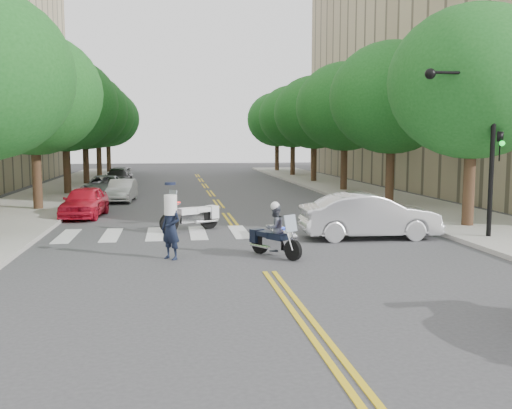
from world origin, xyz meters
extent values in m
plane|color=#38383A|center=(0.00, 0.00, 0.00)|extent=(140.00, 140.00, 0.00)
cube|color=#9E9991|center=(-9.50, 22.00, 0.07)|extent=(5.00, 60.00, 0.15)
cube|color=#9E9991|center=(9.50, 22.00, 0.07)|extent=(5.00, 60.00, 0.15)
cylinder|color=#382316|center=(-8.80, 14.00, 1.66)|extent=(0.44, 0.44, 3.32)
ellipsoid|color=#175019|center=(-8.80, 14.00, 5.56)|extent=(6.40, 6.40, 5.76)
cylinder|color=#382316|center=(-8.80, 22.00, 1.66)|extent=(0.44, 0.44, 3.32)
ellipsoid|color=#175019|center=(-8.80, 22.00, 5.56)|extent=(6.40, 6.40, 5.76)
cylinder|color=#382316|center=(-8.80, 30.00, 1.66)|extent=(0.44, 0.44, 3.32)
ellipsoid|color=#175019|center=(-8.80, 30.00, 5.56)|extent=(6.40, 6.40, 5.76)
cylinder|color=#382316|center=(-8.80, 38.00, 1.66)|extent=(0.44, 0.44, 3.32)
ellipsoid|color=#175019|center=(-8.80, 38.00, 5.56)|extent=(6.40, 6.40, 5.76)
cylinder|color=#382316|center=(-8.80, 46.00, 1.66)|extent=(0.44, 0.44, 3.32)
ellipsoid|color=#175019|center=(-8.80, 46.00, 5.56)|extent=(6.40, 6.40, 5.76)
cylinder|color=#382316|center=(8.80, 6.00, 1.66)|extent=(0.44, 0.44, 3.32)
ellipsoid|color=#175019|center=(8.80, 6.00, 5.56)|extent=(6.40, 6.40, 5.76)
cylinder|color=#382316|center=(8.80, 14.00, 1.66)|extent=(0.44, 0.44, 3.32)
ellipsoid|color=#175019|center=(8.80, 14.00, 5.56)|extent=(6.40, 6.40, 5.76)
cylinder|color=#382316|center=(8.80, 22.00, 1.66)|extent=(0.44, 0.44, 3.32)
ellipsoid|color=#175019|center=(8.80, 22.00, 5.56)|extent=(6.40, 6.40, 5.76)
cylinder|color=#382316|center=(8.80, 30.00, 1.66)|extent=(0.44, 0.44, 3.32)
ellipsoid|color=#175019|center=(8.80, 30.00, 5.56)|extent=(6.40, 6.40, 5.76)
cylinder|color=#382316|center=(8.80, 38.00, 1.66)|extent=(0.44, 0.44, 3.32)
ellipsoid|color=#175019|center=(8.80, 38.00, 5.56)|extent=(6.40, 6.40, 5.76)
cylinder|color=#382316|center=(8.80, 46.00, 1.66)|extent=(0.44, 0.44, 3.32)
ellipsoid|color=#175019|center=(8.80, 46.00, 5.56)|extent=(6.40, 6.40, 5.76)
cylinder|color=black|center=(8.20, 3.50, 3.00)|extent=(0.16, 0.16, 6.00)
cylinder|color=black|center=(7.00, 3.50, 5.60)|extent=(2.40, 0.10, 0.10)
sphere|color=black|center=(5.90, 3.50, 5.55)|extent=(0.36, 0.36, 0.36)
imported|color=black|center=(8.45, 3.50, 3.20)|extent=(0.16, 0.20, 1.00)
sphere|color=#0CCC26|center=(8.45, 3.35, 3.30)|extent=(0.18, 0.18, 0.18)
cylinder|color=black|center=(0.91, 1.28, 0.30)|extent=(0.43, 0.57, 0.60)
cylinder|color=black|center=(0.14, 2.46, 0.30)|extent=(0.46, 0.59, 0.60)
cube|color=silver|center=(0.50, 1.91, 0.40)|extent=(0.67, 0.82, 0.28)
cube|color=black|center=(0.55, 1.84, 0.62)|extent=(0.60, 0.69, 0.19)
cube|color=black|center=(0.28, 2.24, 0.64)|extent=(0.56, 0.60, 0.14)
cube|color=black|center=(0.06, 2.57, 0.53)|extent=(0.47, 0.43, 0.40)
cube|color=#8C99A5|center=(0.84, 1.38, 1.06)|extent=(0.44, 0.35, 0.48)
cube|color=red|center=(0.85, 1.56, 0.90)|extent=(0.12, 0.12, 0.07)
cube|color=#0C26E5|center=(0.67, 1.44, 0.90)|extent=(0.12, 0.12, 0.07)
imported|color=#474C56|center=(0.50, 1.91, 0.85)|extent=(0.85, 0.81, 1.39)
sphere|color=silver|center=(0.50, 1.91, 1.50)|extent=(0.26, 0.26, 0.26)
cylinder|color=black|center=(-2.59, 6.71, 0.37)|extent=(0.72, 0.48, 0.73)
cylinder|color=black|center=(-1.07, 7.52, 0.37)|extent=(0.74, 0.51, 0.73)
cube|color=silver|center=(-1.78, 7.14, 0.48)|extent=(1.01, 0.76, 0.34)
cube|color=white|center=(-1.88, 7.09, 0.75)|extent=(0.84, 0.69, 0.24)
cube|color=white|center=(-1.35, 7.37, 0.77)|extent=(0.72, 0.66, 0.17)
cube|color=white|center=(-0.93, 7.59, 0.64)|extent=(0.51, 0.57, 0.48)
cube|color=#8C99A5|center=(-2.46, 6.78, 1.29)|extent=(0.40, 0.55, 0.59)
cube|color=red|center=(-2.24, 6.75, 1.10)|extent=(0.15, 0.15, 0.09)
cube|color=#0C26E5|center=(-2.36, 6.98, 1.10)|extent=(0.15, 0.15, 0.09)
imported|color=black|center=(-2.52, 2.00, 0.89)|extent=(0.77, 0.76, 1.79)
imported|color=silver|center=(4.32, 4.50, 0.79)|extent=(4.84, 1.82, 1.58)
imported|color=red|center=(-6.30, 11.61, 0.69)|extent=(1.94, 4.15, 1.37)
imported|color=silver|center=(-5.20, 18.00, 0.61)|extent=(1.57, 3.80, 1.22)
imported|color=gray|center=(-6.30, 19.50, 0.68)|extent=(2.32, 4.92, 1.36)
imported|color=black|center=(-6.30, 27.93, 0.64)|extent=(1.82, 4.45, 1.29)
imported|color=#96969B|center=(-6.30, 29.50, 0.73)|extent=(1.86, 4.33, 1.46)
camera|label=1|loc=(-2.49, -14.31, 3.42)|focal=40.00mm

